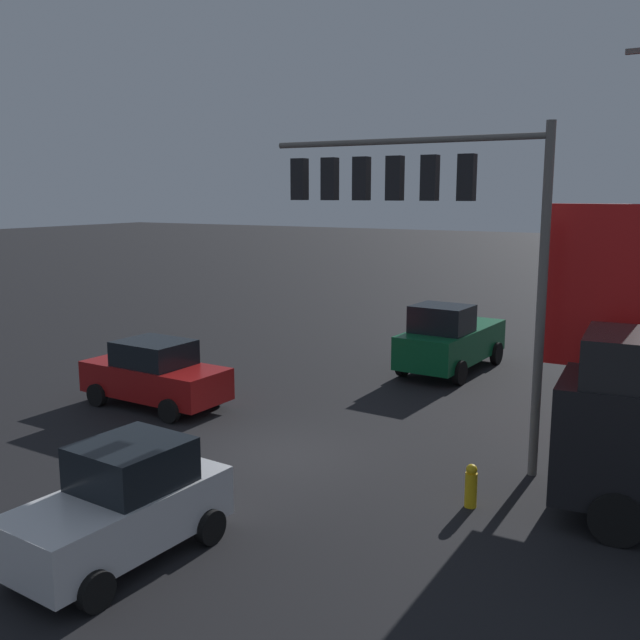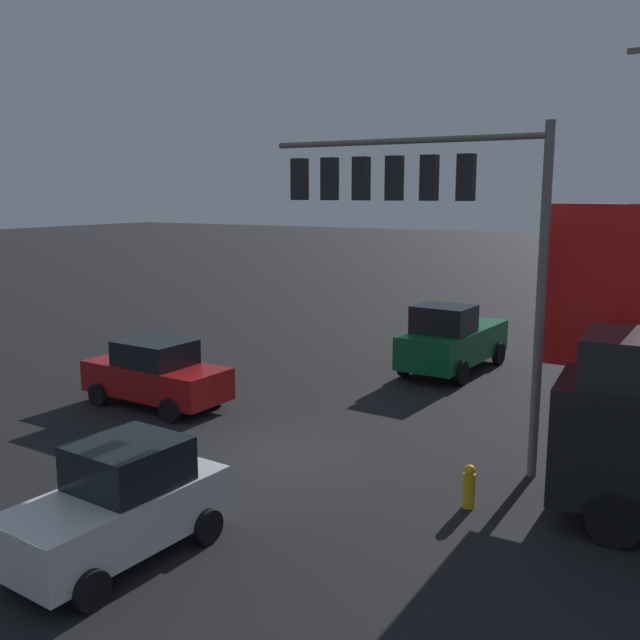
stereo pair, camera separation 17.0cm
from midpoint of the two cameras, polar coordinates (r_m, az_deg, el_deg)
The scene contains 7 objects.
ground_plane at distance 17.19m, azimuth -3.12°, elevation -10.65°, with size 200.00×200.00×0.00m, color black.
traffic_signal_assembly at distance 16.37m, azimuth 8.15°, elevation 9.19°, with size 6.59×0.43×7.54m.
price_sign at distance 16.34m, azimuth 21.11°, elevation 1.87°, with size 2.20×0.27×5.87m.
hatchback_crossing at distance 12.79m, azimuth -15.35°, elevation -13.99°, with size 2.19×3.92×1.97m.
sedan_far at distance 21.14m, azimuth -12.76°, elevation -4.21°, with size 4.48×2.22×1.93m.
pickup_parked at distance 24.96m, azimuth 10.71°, elevation -1.57°, with size 2.54×5.32×2.40m.
fire_hydrant at distance 14.62m, azimuth 12.18°, elevation -12.87°, with size 0.24×0.24×0.88m.
Camera 2 is at (-8.95, 13.37, 6.09)m, focal length 40.00 mm.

